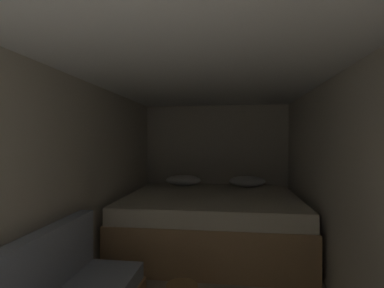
{
  "coord_description": "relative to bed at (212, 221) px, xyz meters",
  "views": [
    {
      "loc": [
        0.24,
        -0.17,
        1.4
      ],
      "look_at": [
        -0.15,
        2.8,
        1.36
      ],
      "focal_mm": 27.65,
      "sensor_mm": 36.0,
      "label": 1
    }
  ],
  "objects": [
    {
      "name": "wall_left",
      "position": [
        -1.17,
        -1.58,
        0.63
      ],
      "size": [
        0.05,
        5.13,
        1.97
      ],
      "primitive_type": "cube",
      "color": "beige",
      "rests_on": "ground"
    },
    {
      "name": "wall_right",
      "position": [
        1.17,
        -1.58,
        0.63
      ],
      "size": [
        0.05,
        5.13,
        1.97
      ],
      "primitive_type": "cube",
      "color": "beige",
      "rests_on": "ground"
    },
    {
      "name": "wall_back",
      "position": [
        0.0,
        1.01,
        0.63
      ],
      "size": [
        2.39,
        0.05,
        1.97
      ],
      "primitive_type": "cube",
      "color": "beige",
      "rests_on": "ground"
    },
    {
      "name": "bed",
      "position": [
        0.0,
        0.0,
        0.0
      ],
      "size": [
        2.17,
        1.89,
        0.86
      ],
      "color": "tan",
      "rests_on": "ground"
    },
    {
      "name": "ceiling_slab",
      "position": [
        0.0,
        -1.58,
        1.64
      ],
      "size": [
        2.39,
        5.13,
        0.05
      ],
      "primitive_type": "cube",
      "color": "white",
      "rests_on": "wall_left"
    }
  ]
}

